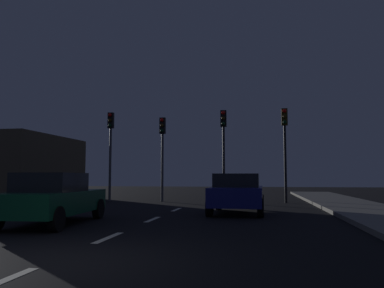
# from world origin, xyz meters

# --- Properties ---
(ground_plane) EXTENTS (80.00, 80.00, 0.00)m
(ground_plane) POSITION_xyz_m (0.00, 7.00, 0.00)
(ground_plane) COLOR black
(lane_stripe_nearest) EXTENTS (0.16, 1.60, 0.01)m
(lane_stripe_nearest) POSITION_xyz_m (0.00, -1.20, 0.00)
(lane_stripe_nearest) COLOR silver
(lane_stripe_nearest) RESTS_ON ground_plane
(lane_stripe_second) EXTENTS (0.16, 1.60, 0.01)m
(lane_stripe_second) POSITION_xyz_m (0.00, 2.60, 0.00)
(lane_stripe_second) COLOR silver
(lane_stripe_second) RESTS_ON ground_plane
(lane_stripe_third) EXTENTS (0.16, 1.60, 0.01)m
(lane_stripe_third) POSITION_xyz_m (0.00, 6.40, 0.00)
(lane_stripe_third) COLOR silver
(lane_stripe_third) RESTS_ON ground_plane
(lane_stripe_fourth) EXTENTS (0.16, 1.60, 0.01)m
(lane_stripe_fourth) POSITION_xyz_m (0.00, 10.20, 0.00)
(lane_stripe_fourth) COLOR silver
(lane_stripe_fourth) RESTS_ON ground_plane
(traffic_signal_far_left) EXTENTS (0.32, 0.38, 5.03)m
(traffic_signal_far_left) POSITION_xyz_m (-4.88, 15.18, 3.52)
(traffic_signal_far_left) COLOR #4C4C51
(traffic_signal_far_left) RESTS_ON ground_plane
(traffic_signal_center_left) EXTENTS (0.32, 0.38, 4.66)m
(traffic_signal_center_left) POSITION_xyz_m (-1.84, 15.18, 3.28)
(traffic_signal_center_left) COLOR #4C4C51
(traffic_signal_center_left) RESTS_ON ground_plane
(traffic_signal_center_right) EXTENTS (0.32, 0.38, 4.98)m
(traffic_signal_center_right) POSITION_xyz_m (1.57, 15.18, 3.49)
(traffic_signal_center_right) COLOR #2D2D30
(traffic_signal_center_right) RESTS_ON ground_plane
(traffic_signal_far_right) EXTENTS (0.32, 0.38, 4.99)m
(traffic_signal_far_right) POSITION_xyz_m (4.82, 15.18, 3.49)
(traffic_signal_far_right) COLOR black
(traffic_signal_far_right) RESTS_ON ground_plane
(car_stopped_ahead) EXTENTS (2.02, 3.95, 1.49)m
(car_stopped_ahead) POSITION_xyz_m (2.59, 8.96, 0.76)
(car_stopped_ahead) COLOR navy
(car_stopped_ahead) RESTS_ON ground_plane
(car_adjacent_lane) EXTENTS (2.11, 4.39, 1.49)m
(car_adjacent_lane) POSITION_xyz_m (-2.54, 4.72, 0.76)
(car_adjacent_lane) COLOR #0F4C2D
(car_adjacent_lane) RESTS_ON ground_plane
(storefront_left) EXTENTS (5.17, 7.30, 3.73)m
(storefront_left) POSITION_xyz_m (-10.59, 15.10, 1.86)
(storefront_left) COLOR brown
(storefront_left) RESTS_ON ground_plane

